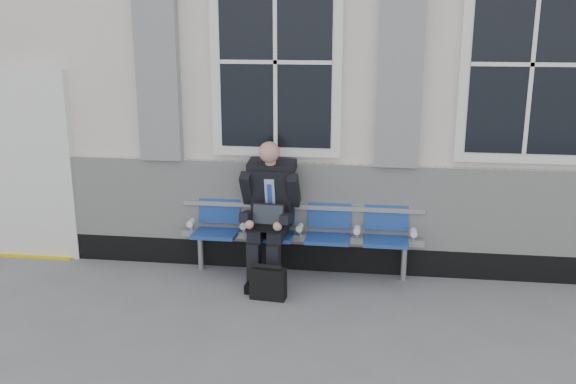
# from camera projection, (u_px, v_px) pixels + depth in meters

# --- Properties ---
(ground) EXTENTS (70.00, 70.00, 0.00)m
(ground) POSITION_uv_depth(u_px,v_px,m) (501.00, 345.00, 5.44)
(ground) COLOR slate
(ground) RESTS_ON ground
(station_building) EXTENTS (14.40, 4.40, 4.49)m
(station_building) POSITION_uv_depth(u_px,v_px,m) (465.00, 55.00, 8.18)
(station_building) COLOR silver
(station_building) RESTS_ON ground
(bench) EXTENTS (2.60, 0.47, 0.91)m
(bench) POSITION_uv_depth(u_px,v_px,m) (301.00, 225.00, 6.81)
(bench) COLOR #9EA0A3
(bench) RESTS_ON ground
(businessman) EXTENTS (0.61, 0.82, 1.48)m
(businessman) POSITION_uv_depth(u_px,v_px,m) (270.00, 206.00, 6.66)
(businessman) COLOR black
(businessman) RESTS_ON ground
(briefcase) EXTENTS (0.36, 0.18, 0.36)m
(briefcase) POSITION_uv_depth(u_px,v_px,m) (268.00, 283.00, 6.30)
(briefcase) COLOR black
(briefcase) RESTS_ON ground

